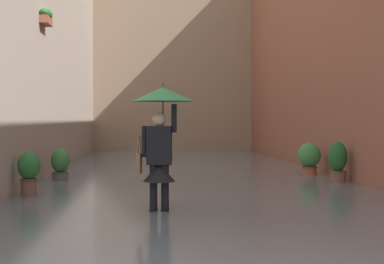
# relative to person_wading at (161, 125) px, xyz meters

# --- Properties ---
(ground_plane) EXTENTS (60.00, 60.00, 0.00)m
(ground_plane) POSITION_rel_person_wading_xyz_m (-0.82, -5.89, -1.41)
(ground_plane) COLOR gray
(flood_water) EXTENTS (7.83, 28.13, 0.08)m
(flood_water) POSITION_rel_person_wading_xyz_m (-0.82, -5.89, -1.37)
(flood_water) COLOR slate
(flood_water) RESTS_ON ground_plane
(building_facade_left) EXTENTS (2.04, 26.13, 8.62)m
(building_facade_left) POSITION_rel_person_wading_xyz_m (-5.24, -5.89, 2.90)
(building_facade_left) COLOR #935642
(building_facade_left) RESTS_ON ground_plane
(building_facade_far) EXTENTS (10.63, 1.80, 11.65)m
(building_facade_far) POSITION_rel_person_wading_xyz_m (-0.82, -17.86, 4.42)
(building_facade_far) COLOR gray
(building_facade_far) RESTS_ON ground_plane
(person_wading) EXTENTS (0.96, 0.96, 2.06)m
(person_wading) POSITION_rel_person_wading_xyz_m (0.00, 0.00, 0.00)
(person_wading) COLOR black
(person_wading) RESTS_ON ground_plane
(potted_plant_near_right) EXTENTS (0.43, 0.43, 0.82)m
(potted_plant_near_right) POSITION_rel_person_wading_xyz_m (2.25, -4.71, -0.98)
(potted_plant_near_right) COLOR #66605B
(potted_plant_near_right) RESTS_ON ground_plane
(potted_plant_far_left) EXTENTS (0.42, 0.42, 0.99)m
(potted_plant_far_left) POSITION_rel_person_wading_xyz_m (-4.04, -3.85, -0.89)
(potted_plant_far_left) COLOR brown
(potted_plant_far_left) RESTS_ON ground_plane
(potted_plant_far_right) EXTENTS (0.42, 0.42, 0.90)m
(potted_plant_far_right) POSITION_rel_person_wading_xyz_m (2.41, -1.96, -0.89)
(potted_plant_far_right) COLOR brown
(potted_plant_far_right) RESTS_ON ground_plane
(potted_plant_mid_left) EXTENTS (0.58, 0.58, 0.90)m
(potted_plant_mid_left) POSITION_rel_person_wading_xyz_m (-3.87, -5.62, -0.90)
(potted_plant_mid_left) COLOR #9E563D
(potted_plant_mid_left) RESTS_ON ground_plane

